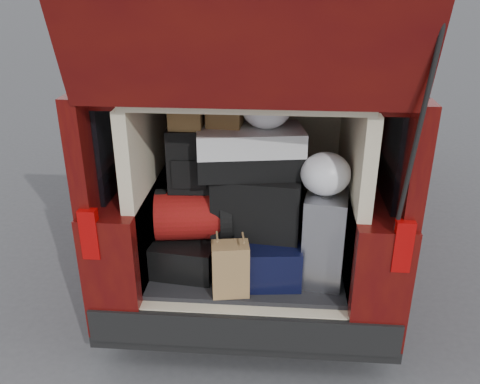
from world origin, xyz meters
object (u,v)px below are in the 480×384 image
object	(u,v)px
red_duffel	(194,215)
black_hardshell	(190,248)
silver_roller	(325,235)
kraft_bag	(230,269)
black_soft_case	(258,204)
twotone_duffel	(250,151)
navy_hardshell	(258,250)
backpack	(191,160)

from	to	relation	value
red_duffel	black_hardshell	bearing A→B (deg)	126.93
silver_roller	kraft_bag	distance (m)	0.63
black_soft_case	twotone_duffel	world-z (taller)	twotone_duffel
navy_hardshell	silver_roller	xyz separation A→B (m)	(0.42, -0.06, 0.16)
silver_roller	black_soft_case	bearing A→B (deg)	179.32
black_hardshell	kraft_bag	distance (m)	0.45
black_soft_case	backpack	size ratio (longest dim) A/B	1.34
silver_roller	twotone_duffel	bearing A→B (deg)	176.29
twotone_duffel	silver_roller	bearing A→B (deg)	-21.25
silver_roller	red_duffel	distance (m)	0.84
kraft_bag	red_duffel	distance (m)	0.45
backpack	twotone_duffel	xyz separation A→B (m)	(0.37, 0.01, 0.07)
kraft_bag	twotone_duffel	distance (m)	0.73
navy_hardshell	black_hardshell	bearing A→B (deg)	169.82
black_soft_case	backpack	world-z (taller)	backpack
kraft_bag	red_duffel	size ratio (longest dim) A/B	0.71
navy_hardshell	twotone_duffel	size ratio (longest dim) A/B	0.96
black_hardshell	silver_roller	distance (m)	0.90
red_duffel	backpack	distance (m)	0.36
navy_hardshell	black_soft_case	world-z (taller)	black_soft_case
red_duffel	black_soft_case	bearing A→B (deg)	-6.06
backpack	twotone_duffel	distance (m)	0.37
kraft_bag	backpack	distance (m)	0.72
black_hardshell	black_soft_case	bearing A→B (deg)	3.91
kraft_bag	red_duffel	world-z (taller)	red_duffel
navy_hardshell	silver_roller	size ratio (longest dim) A/B	1.03
silver_roller	backpack	distance (m)	0.96
backpack	silver_roller	bearing A→B (deg)	-9.72
red_duffel	black_soft_case	size ratio (longest dim) A/B	0.89
red_duffel	twotone_duffel	bearing A→B (deg)	-0.15
kraft_bag	backpack	bearing A→B (deg)	120.17
black_soft_case	red_duffel	bearing A→B (deg)	-171.88
red_duffel	black_soft_case	world-z (taller)	black_soft_case
red_duffel	twotone_duffel	world-z (taller)	twotone_duffel
kraft_bag	black_hardshell	bearing A→B (deg)	123.20
black_hardshell	navy_hardshell	size ratio (longest dim) A/B	0.90
navy_hardshell	black_soft_case	distance (m)	0.33
navy_hardshell	kraft_bag	xyz separation A→B (m)	(-0.15, -0.30, 0.04)
twotone_duffel	kraft_bag	bearing A→B (deg)	-113.92
kraft_bag	twotone_duffel	bearing A→B (deg)	65.99
silver_roller	kraft_bag	world-z (taller)	silver_roller
black_hardshell	red_duffel	bearing A→B (deg)	-37.94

